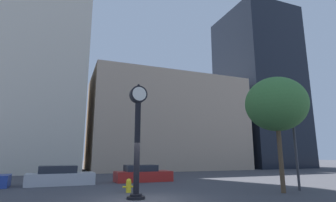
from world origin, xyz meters
The scene contains 10 objects.
ground_plane centered at (0.00, 0.00, 0.00)m, with size 200.00×200.00×0.00m, color #424247.
building_tall_tower centered at (-9.20, 24.00, 20.63)m, with size 15.71×12.00×41.27m.
building_storefront_row centered at (10.17, 24.00, 6.37)m, with size 21.18×12.00×12.74m.
building_glass_modern centered at (27.44, 24.00, 13.42)m, with size 10.71×12.00×26.84m.
street_clock centered at (-0.08, 0.60, 2.92)m, with size 0.83×0.83×5.35m.
car_silver centered at (-3.37, 7.95, 0.53)m, with size 4.32×2.01×1.26m.
car_red centered at (2.42, 8.30, 0.52)m, with size 4.22×1.89×1.22m.
fire_hydrant_near centered at (0.09, 2.80, 0.36)m, with size 0.64×0.28×0.71m.
street_lamp_right centered at (9.11, 0.44, 3.78)m, with size 0.36×1.57×5.58m.
bare_tree centered at (7.61, -0.31, 4.72)m, with size 3.36×3.36×6.25m.
Camera 1 is at (-3.24, -11.48, 1.93)m, focal length 28.00 mm.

